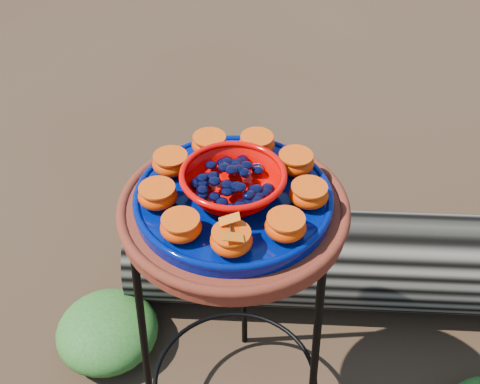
# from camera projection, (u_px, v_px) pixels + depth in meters

# --- Properties ---
(plant_stand) EXTENTS (0.44, 0.44, 0.70)m
(plant_stand) POSITION_uv_depth(u_px,v_px,m) (235.00, 330.00, 1.36)
(plant_stand) COLOR black
(plant_stand) RESTS_ON ground
(terracotta_saucer) EXTENTS (0.42, 0.42, 0.03)m
(terracotta_saucer) POSITION_uv_depth(u_px,v_px,m) (234.00, 211.00, 1.12)
(terracotta_saucer) COLOR #3E1E0B
(terracotta_saucer) RESTS_ON plant_stand
(cobalt_plate) EXTENTS (0.36, 0.36, 0.02)m
(cobalt_plate) POSITION_uv_depth(u_px,v_px,m) (233.00, 199.00, 1.10)
(cobalt_plate) COLOR #000046
(cobalt_plate) RESTS_ON terracotta_saucer
(red_bowl) EXTENTS (0.18, 0.18, 0.05)m
(red_bowl) POSITION_uv_depth(u_px,v_px,m) (233.00, 184.00, 1.08)
(red_bowl) COLOR #D40200
(red_bowl) RESTS_ON cobalt_plate
(glass_gems) EXTENTS (0.14, 0.14, 0.02)m
(glass_gems) POSITION_uv_depth(u_px,v_px,m) (233.00, 168.00, 1.05)
(glass_gems) COLOR black
(glass_gems) RESTS_ON red_bowl
(orange_half_0) EXTENTS (0.07, 0.07, 0.04)m
(orange_half_0) POSITION_uv_depth(u_px,v_px,m) (231.00, 240.00, 0.98)
(orange_half_0) COLOR #D13D00
(orange_half_0) RESTS_ON cobalt_plate
(orange_half_1) EXTENTS (0.07, 0.07, 0.04)m
(orange_half_1) POSITION_uv_depth(u_px,v_px,m) (285.00, 226.00, 1.00)
(orange_half_1) COLOR #D13D00
(orange_half_1) RESTS_ON cobalt_plate
(orange_half_2) EXTENTS (0.07, 0.07, 0.04)m
(orange_half_2) POSITION_uv_depth(u_px,v_px,m) (309.00, 195.00, 1.06)
(orange_half_2) COLOR #D13D00
(orange_half_2) RESTS_ON cobalt_plate
(orange_half_3) EXTENTS (0.07, 0.07, 0.04)m
(orange_half_3) POSITION_uv_depth(u_px,v_px,m) (296.00, 163.00, 1.13)
(orange_half_3) COLOR #D13D00
(orange_half_3) RESTS_ON cobalt_plate
(orange_half_4) EXTENTS (0.07, 0.07, 0.04)m
(orange_half_4) POSITION_uv_depth(u_px,v_px,m) (257.00, 144.00, 1.18)
(orange_half_4) COLOR #D13D00
(orange_half_4) RESTS_ON cobalt_plate
(orange_half_5) EXTENTS (0.07, 0.07, 0.04)m
(orange_half_5) POSITION_uv_depth(u_px,v_px,m) (210.00, 144.00, 1.18)
(orange_half_5) COLOR #D13D00
(orange_half_5) RESTS_ON cobalt_plate
(orange_half_6) EXTENTS (0.07, 0.07, 0.04)m
(orange_half_6) POSITION_uv_depth(u_px,v_px,m) (171.00, 163.00, 1.13)
(orange_half_6) COLOR #D13D00
(orange_half_6) RESTS_ON cobalt_plate
(orange_half_7) EXTENTS (0.07, 0.07, 0.04)m
(orange_half_7) POSITION_uv_depth(u_px,v_px,m) (158.00, 195.00, 1.06)
(orange_half_7) COLOR #D13D00
(orange_half_7) RESTS_ON cobalt_plate
(orange_half_8) EXTENTS (0.07, 0.07, 0.04)m
(orange_half_8) POSITION_uv_depth(u_px,v_px,m) (181.00, 227.00, 1.00)
(orange_half_8) COLOR #D13D00
(orange_half_8) RESTS_ON cobalt_plate
(butterfly) EXTENTS (0.08, 0.06, 0.01)m
(butterfly) POSITION_uv_depth(u_px,v_px,m) (231.00, 229.00, 0.96)
(butterfly) COLOR #DA580C
(butterfly) RESTS_ON orange_half_0
(driftwood_log) EXTENTS (1.61, 0.52, 0.30)m
(driftwood_log) POSITION_uv_depth(u_px,v_px,m) (395.00, 261.00, 1.79)
(driftwood_log) COLOR black
(driftwood_log) RESTS_ON ground
(foliage_left) EXTENTS (0.29, 0.29, 0.14)m
(foliage_left) POSITION_uv_depth(u_px,v_px,m) (107.00, 330.00, 1.70)
(foliage_left) COLOR #124E15
(foliage_left) RESTS_ON ground
(foliage_back) EXTENTS (0.31, 0.31, 0.15)m
(foliage_back) POSITION_uv_depth(u_px,v_px,m) (191.00, 248.00, 1.93)
(foliage_back) COLOR #124E15
(foliage_back) RESTS_ON ground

